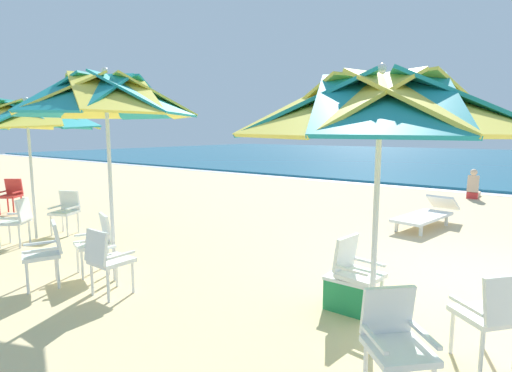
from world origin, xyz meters
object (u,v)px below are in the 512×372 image
beach_umbrella_0 (380,108)px  beach_umbrella_2 (27,116)px  plastic_chair_4 (47,250)px  beach_umbrella_1 (106,98)px  plastic_chair_5 (97,240)px  plastic_chair_9 (11,194)px  sun_lounger_1 (427,214)px  plastic_chair_0 (355,269)px  plastic_chair_3 (107,258)px  beachgoer_seated (473,189)px  plastic_chair_1 (395,339)px  plastic_chair_6 (66,209)px  plastic_chair_2 (491,312)px  plastic_chair_8 (17,219)px  cooler_box (348,293)px

beach_umbrella_0 → beach_umbrella_2: (-6.65, -0.00, 0.09)m
plastic_chair_4 → beach_umbrella_2: bearing=158.8°
beach_umbrella_1 → plastic_chair_5: size_ratio=3.33×
plastic_chair_9 → sun_lounger_1: 10.04m
plastic_chair_0 → plastic_chair_3: (-2.65, -1.47, 0.00)m
beachgoer_seated → plastic_chair_0: bearing=-88.9°
plastic_chair_0 → plastic_chair_1: same height
sun_lounger_1 → plastic_chair_3: bearing=-110.0°
beach_umbrella_1 → beachgoer_seated: beach_umbrella_1 is taller
plastic_chair_5 → plastic_chair_9: bearing=168.9°
plastic_chair_3 → sun_lounger_1: size_ratio=0.39×
plastic_chair_4 → plastic_chair_6: bearing=147.8°
plastic_chair_2 → beachgoer_seated: bearing=98.9°
plastic_chair_1 → plastic_chair_2: size_ratio=1.00×
plastic_chair_8 → beachgoer_seated: size_ratio=0.94×
plastic_chair_1 → beach_umbrella_1: bearing=177.6°
plastic_chair_1 → beach_umbrella_1: size_ratio=0.30×
plastic_chair_8 → beach_umbrella_2: bearing=119.2°
plastic_chair_0 → plastic_chair_6: size_ratio=1.00×
beach_umbrella_0 → plastic_chair_6: 6.83m
plastic_chair_0 → sun_lounger_1: 4.81m
plastic_chair_3 → cooler_box: bearing=29.1°
plastic_chair_9 → cooler_box: 9.15m
plastic_chair_3 → plastic_chair_5: size_ratio=1.00×
plastic_chair_3 → sun_lounger_1: plastic_chair_3 is taller
plastic_chair_9 → cooler_box: bearing=-0.4°
plastic_chair_2 → plastic_chair_8: 7.38m
plastic_chair_5 → plastic_chair_6: same height
beach_umbrella_1 → plastic_chair_4: size_ratio=3.33×
beach_umbrella_0 → sun_lounger_1: (-0.85, 5.54, -1.97)m
plastic_chair_5 → beach_umbrella_1: bearing=-3.7°
plastic_chair_5 → cooler_box: bearing=17.0°
plastic_chair_6 → plastic_chair_9: same height
plastic_chair_8 → beachgoer_seated: beachgoer_seated is taller
beach_umbrella_1 → beach_umbrella_0: bearing=5.8°
cooler_box → beachgoer_seated: (-0.11, 9.70, 0.09)m
plastic_chair_4 → plastic_chair_5: size_ratio=1.00×
beach_umbrella_1 → plastic_chair_3: bearing=-42.4°
plastic_chair_6 → plastic_chair_9: 3.12m
plastic_chair_0 → plastic_chair_3: same height
plastic_chair_0 → plastic_chair_4: bearing=-153.9°
beach_umbrella_1 → plastic_chair_6: 3.76m
cooler_box → beachgoer_seated: bearing=90.7°
plastic_chair_9 → sun_lounger_1: bearing=28.3°
plastic_chair_0 → cooler_box: bearing=-156.4°
plastic_chair_9 → cooler_box: size_ratio=1.73×
plastic_chair_8 → beachgoer_seated: bearing=62.0°
plastic_chair_3 → plastic_chair_9: 6.73m
plastic_chair_1 → beachgoer_seated: size_ratio=0.94×
beach_umbrella_2 → plastic_chair_3: bearing=-11.5°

